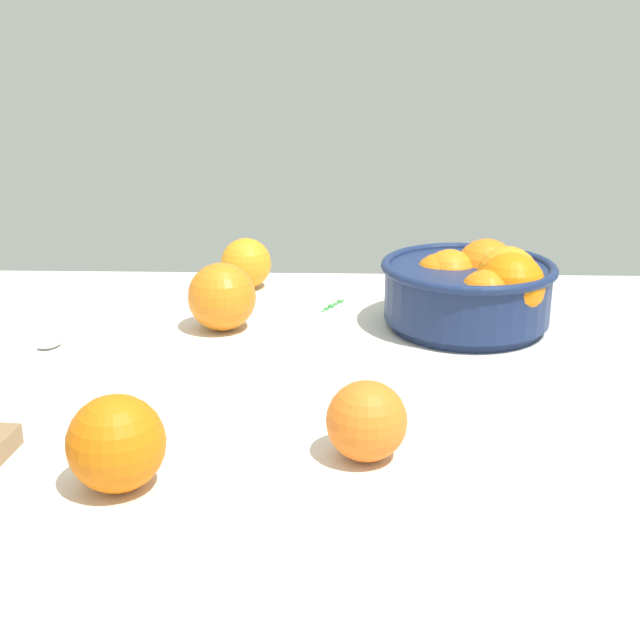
% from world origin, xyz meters
% --- Properties ---
extents(ground_plane, '(1.27, 0.87, 0.03)m').
position_xyz_m(ground_plane, '(0.00, 0.00, -0.01)').
color(ground_plane, silver).
extents(fruit_bowl, '(0.22, 0.22, 0.11)m').
position_xyz_m(fruit_bowl, '(0.22, 0.18, 0.05)').
color(fruit_bowl, navy).
rests_on(fruit_bowl, ground_plane).
extents(loose_orange_1, '(0.08, 0.08, 0.08)m').
position_xyz_m(loose_orange_1, '(-0.13, -0.23, 0.04)').
color(loose_orange_1, orange).
rests_on(loose_orange_1, ground_plane).
extents(loose_orange_2, '(0.07, 0.07, 0.07)m').
position_xyz_m(loose_orange_2, '(0.07, -0.17, 0.04)').
color(loose_orange_2, orange).
rests_on(loose_orange_2, ground_plane).
extents(loose_orange_3, '(0.09, 0.09, 0.09)m').
position_xyz_m(loose_orange_3, '(-0.10, 0.16, 0.04)').
color(loose_orange_3, orange).
rests_on(loose_orange_3, ground_plane).
extents(loose_orange_4, '(0.08, 0.08, 0.08)m').
position_xyz_m(loose_orange_4, '(-0.09, 0.35, 0.04)').
color(loose_orange_4, orange).
rests_on(loose_orange_4, ground_plane).
extents(spoon, '(0.09, 0.13, 0.01)m').
position_xyz_m(spoon, '(-0.29, 0.12, 0.00)').
color(spoon, silver).
rests_on(spoon, ground_plane).
extents(herb_sprig_0, '(0.03, 0.06, 0.01)m').
position_xyz_m(herb_sprig_0, '(0.04, 0.27, 0.00)').
color(herb_sprig_0, '#34883B').
rests_on(herb_sprig_0, ground_plane).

